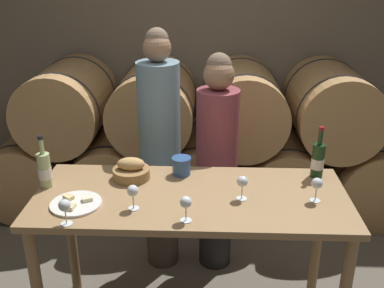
{
  "coord_description": "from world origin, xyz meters",
  "views": [
    {
      "loc": [
        0.09,
        -2.24,
        2.2
      ],
      "look_at": [
        0.0,
        0.15,
        1.2
      ],
      "focal_mm": 42.0,
      "sensor_mm": 36.0,
      "label": 1
    }
  ],
  "objects_px": {
    "person_right": "(217,162)",
    "wine_glass_far_left": "(65,206)",
    "wine_glass_center": "(186,203)",
    "blue_crock": "(181,165)",
    "cheese_plate": "(76,203)",
    "bread_basket": "(131,171)",
    "person_left": "(160,151)",
    "wine_bottle_red": "(318,160)",
    "wine_glass_far_right": "(317,184)",
    "wine_glass_right": "(242,183)",
    "tasting_table": "(191,214)",
    "wine_glass_left": "(133,192)",
    "wine_bottle_white": "(45,170)"
  },
  "relations": [
    {
      "from": "person_right",
      "to": "wine_bottle_red",
      "type": "relative_size",
      "value": 5.02
    },
    {
      "from": "blue_crock",
      "to": "cheese_plate",
      "type": "bearing_deg",
      "value": -144.24
    },
    {
      "from": "blue_crock",
      "to": "wine_glass_far_left",
      "type": "height_order",
      "value": "wine_glass_far_left"
    },
    {
      "from": "blue_crock",
      "to": "wine_glass_center",
      "type": "height_order",
      "value": "wine_glass_center"
    },
    {
      "from": "wine_glass_center",
      "to": "wine_bottle_red",
      "type": "bearing_deg",
      "value": 34.71
    },
    {
      "from": "blue_crock",
      "to": "bread_basket",
      "type": "distance_m",
      "value": 0.31
    },
    {
      "from": "wine_bottle_white",
      "to": "wine_glass_far_right",
      "type": "distance_m",
      "value": 1.55
    },
    {
      "from": "blue_crock",
      "to": "wine_glass_left",
      "type": "distance_m",
      "value": 0.48
    },
    {
      "from": "person_right",
      "to": "wine_glass_center",
      "type": "xyz_separation_m",
      "value": [
        -0.17,
        -0.94,
        0.2
      ]
    },
    {
      "from": "cheese_plate",
      "to": "wine_glass_right",
      "type": "xyz_separation_m",
      "value": [
        0.91,
        0.1,
        0.09
      ]
    },
    {
      "from": "wine_glass_far_left",
      "to": "cheese_plate",
      "type": "bearing_deg",
      "value": 91.83
    },
    {
      "from": "wine_glass_right",
      "to": "tasting_table",
      "type": "bearing_deg",
      "value": 172.34
    },
    {
      "from": "bread_basket",
      "to": "tasting_table",
      "type": "bearing_deg",
      "value": -27.12
    },
    {
      "from": "wine_glass_left",
      "to": "wine_glass_far_left",
      "type": "bearing_deg",
      "value": -152.54
    },
    {
      "from": "person_right",
      "to": "cheese_plate",
      "type": "relative_size",
      "value": 5.83
    },
    {
      "from": "bread_basket",
      "to": "wine_glass_center",
      "type": "distance_m",
      "value": 0.59
    },
    {
      "from": "wine_bottle_white",
      "to": "wine_glass_far_left",
      "type": "distance_m",
      "value": 0.46
    },
    {
      "from": "wine_bottle_red",
      "to": "wine_glass_far_right",
      "type": "bearing_deg",
      "value": -103.08
    },
    {
      "from": "blue_crock",
      "to": "wine_glass_left",
      "type": "xyz_separation_m",
      "value": [
        -0.23,
        -0.42,
        0.04
      ]
    },
    {
      "from": "blue_crock",
      "to": "wine_glass_right",
      "type": "xyz_separation_m",
      "value": [
        0.35,
        -0.3,
        0.04
      ]
    },
    {
      "from": "person_right",
      "to": "wine_glass_far_left",
      "type": "distance_m",
      "value": 1.28
    },
    {
      "from": "bread_basket",
      "to": "wine_glass_far_right",
      "type": "xyz_separation_m",
      "value": [
        1.06,
        -0.23,
        0.05
      ]
    },
    {
      "from": "person_right",
      "to": "wine_bottle_red",
      "type": "height_order",
      "value": "person_right"
    },
    {
      "from": "tasting_table",
      "to": "wine_glass_center",
      "type": "distance_m",
      "value": 0.36
    },
    {
      "from": "person_left",
      "to": "wine_bottle_red",
      "type": "distance_m",
      "value": 1.1
    },
    {
      "from": "blue_crock",
      "to": "wine_glass_far_right",
      "type": "xyz_separation_m",
      "value": [
        0.76,
        -0.3,
        0.04
      ]
    },
    {
      "from": "wine_bottle_white",
      "to": "wine_glass_right",
      "type": "distance_m",
      "value": 1.14
    },
    {
      "from": "bread_basket",
      "to": "wine_bottle_white",
      "type": "bearing_deg",
      "value": -165.77
    },
    {
      "from": "person_left",
      "to": "cheese_plate",
      "type": "xyz_separation_m",
      "value": [
        -0.37,
        -0.81,
        0.03
      ]
    },
    {
      "from": "person_left",
      "to": "bread_basket",
      "type": "relative_size",
      "value": 7.96
    },
    {
      "from": "tasting_table",
      "to": "blue_crock",
      "type": "xyz_separation_m",
      "value": [
        -0.07,
        0.26,
        0.19
      ]
    },
    {
      "from": "wine_glass_right",
      "to": "wine_glass_far_right",
      "type": "relative_size",
      "value": 1.0
    },
    {
      "from": "wine_glass_far_right",
      "to": "wine_glass_center",
      "type": "bearing_deg",
      "value": -161.82
    },
    {
      "from": "person_left",
      "to": "wine_glass_center",
      "type": "distance_m",
      "value": 0.98
    },
    {
      "from": "wine_glass_far_left",
      "to": "wine_glass_center",
      "type": "bearing_deg",
      "value": 5.19
    },
    {
      "from": "person_left",
      "to": "person_right",
      "type": "distance_m",
      "value": 0.41
    },
    {
      "from": "person_right",
      "to": "wine_glass_far_left",
      "type": "bearing_deg",
      "value": -127.71
    },
    {
      "from": "cheese_plate",
      "to": "wine_glass_far_right",
      "type": "relative_size",
      "value": 1.99
    },
    {
      "from": "blue_crock",
      "to": "cheese_plate",
      "type": "relative_size",
      "value": 0.43
    },
    {
      "from": "person_left",
      "to": "wine_glass_far_left",
      "type": "xyz_separation_m",
      "value": [
        -0.37,
        -1.0,
        0.13
      ]
    },
    {
      "from": "cheese_plate",
      "to": "wine_glass_left",
      "type": "relative_size",
      "value": 1.99
    },
    {
      "from": "tasting_table",
      "to": "wine_glass_center",
      "type": "height_order",
      "value": "wine_glass_center"
    },
    {
      "from": "wine_glass_center",
      "to": "person_left",
      "type": "bearing_deg",
      "value": 103.88
    },
    {
      "from": "person_left",
      "to": "wine_glass_far_left",
      "type": "bearing_deg",
      "value": -110.2
    },
    {
      "from": "tasting_table",
      "to": "wine_bottle_white",
      "type": "relative_size",
      "value": 5.57
    },
    {
      "from": "person_left",
      "to": "bread_basket",
      "type": "bearing_deg",
      "value": -104.41
    },
    {
      "from": "wine_bottle_white",
      "to": "wine_glass_center",
      "type": "bearing_deg",
      "value": -22.24
    },
    {
      "from": "wine_glass_far_left",
      "to": "wine_glass_left",
      "type": "bearing_deg",
      "value": 27.46
    },
    {
      "from": "wine_glass_far_right",
      "to": "bread_basket",
      "type": "bearing_deg",
      "value": 167.53
    },
    {
      "from": "wine_glass_right",
      "to": "wine_glass_center",
      "type": "bearing_deg",
      "value": -141.54
    }
  ]
}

